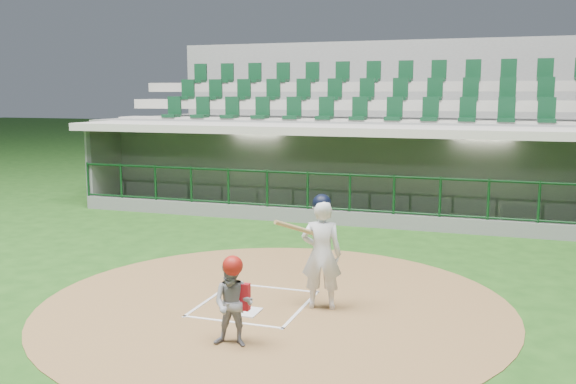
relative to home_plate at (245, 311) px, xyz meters
name	(u,v)px	position (x,y,z in m)	size (l,w,h in m)	color
ground	(262,299)	(0.00, 0.70, -0.02)	(120.00, 120.00, 0.00)	#1B4413
dirt_circle	(275,304)	(0.30, 0.50, -0.02)	(7.20, 7.20, 0.01)	brown
home_plate	(245,311)	(0.00, 0.00, 0.00)	(0.43, 0.43, 0.02)	silver
batter_box_chalk	(255,303)	(0.00, 0.40, 0.00)	(1.55, 1.80, 0.01)	silver
dugout_structure	(368,177)	(0.06, 8.51, 0.94)	(16.40, 3.70, 3.00)	slate
seating_deck	(387,151)	(0.00, 11.61, 1.40)	(17.00, 6.72, 5.15)	slate
batter	(321,251)	(1.01, 0.55, 0.86)	(0.87, 0.90, 1.73)	silver
catcher	(233,301)	(0.35, -1.20, 0.57)	(0.59, 0.48, 1.18)	gray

